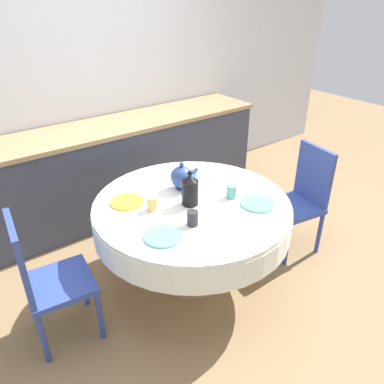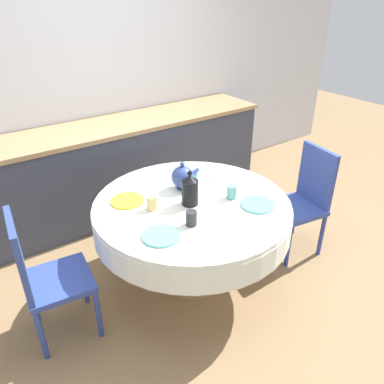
# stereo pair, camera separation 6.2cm
# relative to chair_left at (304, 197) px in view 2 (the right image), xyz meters

# --- Properties ---
(ground_plane) EXTENTS (12.00, 12.00, 0.00)m
(ground_plane) POSITION_rel_chair_left_xyz_m (-1.03, 0.17, -0.51)
(ground_plane) COLOR #8E704C
(wall_back) EXTENTS (7.00, 0.05, 2.60)m
(wall_back) POSITION_rel_chair_left_xyz_m (-1.03, 1.87, 0.79)
(wall_back) COLOR silver
(wall_back) RESTS_ON ground_plane
(kitchen_counter) EXTENTS (3.24, 0.64, 0.92)m
(kitchen_counter) POSITION_rel_chair_left_xyz_m (-1.03, 1.53, -0.04)
(kitchen_counter) COLOR #383D4C
(kitchen_counter) RESTS_ON ground_plane
(dining_table) EXTENTS (1.41, 1.41, 0.73)m
(dining_table) POSITION_rel_chair_left_xyz_m (-1.03, 0.17, 0.10)
(dining_table) COLOR tan
(dining_table) RESTS_ON ground_plane
(chair_left) EXTENTS (0.46, 0.46, 0.93)m
(chair_left) POSITION_rel_chair_left_xyz_m (0.00, 0.00, 0.00)
(chair_left) COLOR #2D428E
(chair_left) RESTS_ON ground_plane
(chair_right) EXTENTS (0.44, 0.44, 0.93)m
(chair_right) POSITION_rel_chair_left_xyz_m (-2.08, 0.29, 0.00)
(chair_right) COLOR #2D428E
(chair_right) RESTS_ON ground_plane
(plate_near_left) EXTENTS (0.24, 0.24, 0.01)m
(plate_near_left) POSITION_rel_chair_left_xyz_m (-1.43, -0.06, 0.23)
(plate_near_left) COLOR #60BCB7
(plate_near_left) RESTS_ON dining_table
(cup_near_left) EXTENTS (0.07, 0.07, 0.10)m
(cup_near_left) POSITION_rel_chair_left_xyz_m (-1.20, -0.06, 0.27)
(cup_near_left) COLOR #28282D
(cup_near_left) RESTS_ON dining_table
(plate_near_right) EXTENTS (0.24, 0.24, 0.01)m
(plate_near_right) POSITION_rel_chair_left_xyz_m (-0.69, -0.13, 0.23)
(plate_near_right) COLOR #60BCB7
(plate_near_right) RESTS_ON dining_table
(cup_near_right) EXTENTS (0.07, 0.07, 0.10)m
(cup_near_right) POSITION_rel_chair_left_xyz_m (-0.77, 0.05, 0.27)
(cup_near_right) COLOR #5BA39E
(cup_near_right) RESTS_ON dining_table
(plate_far_left) EXTENTS (0.24, 0.24, 0.01)m
(plate_far_left) POSITION_rel_chair_left_xyz_m (-1.41, 0.44, 0.23)
(plate_far_left) COLOR yellow
(plate_far_left) RESTS_ON dining_table
(cup_far_left) EXTENTS (0.07, 0.07, 0.10)m
(cup_far_left) POSITION_rel_chair_left_xyz_m (-1.31, 0.25, 0.27)
(cup_far_left) COLOR #DBB766
(cup_far_left) RESTS_ON dining_table
(plate_far_right) EXTENTS (0.24, 0.24, 0.01)m
(plate_far_right) POSITION_rel_chair_left_xyz_m (-0.64, 0.40, 0.23)
(plate_far_right) COLOR white
(plate_far_right) RESTS_ON dining_table
(cup_far_right) EXTENTS (0.07, 0.07, 0.10)m
(cup_far_right) POSITION_rel_chair_left_xyz_m (-0.86, 0.40, 0.27)
(cup_far_right) COLOR #5BA39E
(cup_far_right) RESTS_ON dining_table
(coffee_carafe) EXTENTS (0.12, 0.12, 0.26)m
(coffee_carafe) POSITION_rel_chair_left_xyz_m (-1.06, 0.16, 0.33)
(coffee_carafe) COLOR black
(coffee_carafe) RESTS_ON dining_table
(teapot) EXTENTS (0.23, 0.17, 0.22)m
(teapot) POSITION_rel_chair_left_xyz_m (-0.97, 0.38, 0.32)
(teapot) COLOR #33478E
(teapot) RESTS_ON dining_table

